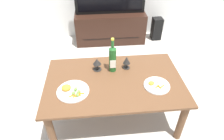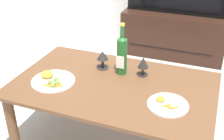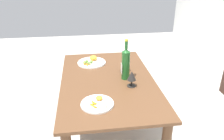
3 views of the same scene
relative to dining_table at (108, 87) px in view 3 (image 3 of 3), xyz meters
The scene contains 7 objects.
ground_plane 0.43m from the dining_table, ahead, with size 6.40×6.40×0.00m, color #B7B2A8.
dining_table is the anchor object (origin of this frame).
wine_bottle 0.28m from the dining_table, 91.50° to the left, with size 0.07×0.08×0.38m.
goblet_left 0.30m from the dining_table, 130.07° to the left, with size 0.09×0.09×0.14m.
goblet_right 0.29m from the dining_table, 51.49° to the left, with size 0.08×0.08×0.14m.
dinner_plate_left 0.43m from the dining_table, 162.81° to the right, with size 0.30×0.30×0.06m.
dinner_plate_right 0.42m from the dining_table, 17.22° to the right, with size 0.25×0.25×0.04m.
Camera 3 is at (1.80, -0.20, 1.46)m, focal length 35.99 mm.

